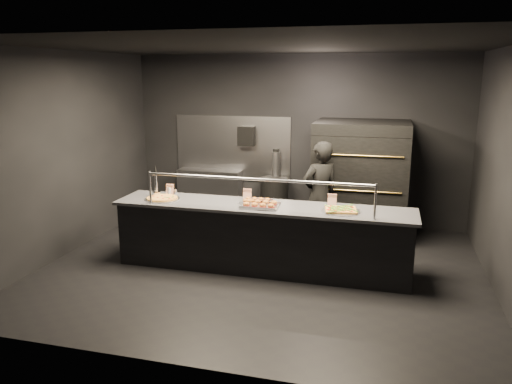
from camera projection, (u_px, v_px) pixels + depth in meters
room at (261, 163)px, 6.68m from camera, size 6.04×6.00×3.00m
service_counter at (262, 237)px, 6.87m from camera, size 4.10×0.78×1.37m
pizza_oven at (360, 179)px, 8.24m from camera, size 1.50×1.23×1.91m
prep_shelf at (210, 193)px, 9.46m from camera, size 1.20×0.35×0.90m
towel_dispenser at (247, 136)px, 9.09m from camera, size 0.30×0.20×0.35m
fire_extinguisher at (276, 164)px, 9.08m from camera, size 0.14×0.14×0.51m
beer_tap at (156, 187)px, 7.21m from camera, size 0.12×0.18×0.47m
round_pizza at (162, 198)px, 7.08m from camera, size 0.50×0.50×0.03m
slider_tray_a at (257, 201)px, 6.88m from camera, size 0.45×0.36×0.06m
slider_tray_b at (260, 205)px, 6.67m from camera, size 0.52×0.40×0.08m
square_pizza at (341, 210)px, 6.46m from camera, size 0.50×0.50×0.05m
condiment_jar at (171, 191)px, 7.38m from camera, size 0.15×0.06×0.10m
tent_cards at (248, 194)px, 7.08m from camera, size 2.51×0.04×0.15m
trash_bin at (274, 200)px, 9.05m from camera, size 0.50×0.50×0.83m
worker at (320, 195)px, 7.65m from camera, size 0.73×0.70×1.68m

